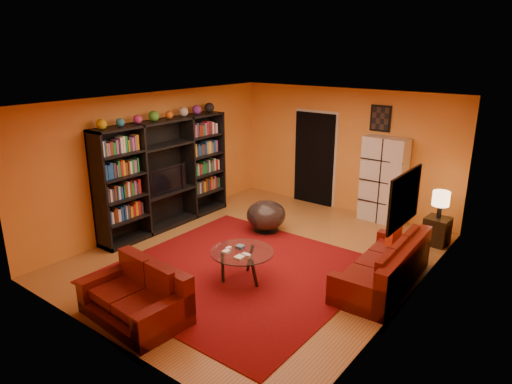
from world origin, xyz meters
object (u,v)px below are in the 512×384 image
Objects in this scene: bowl_chair at (266,215)px; coffee_table at (242,254)px; loveseat at (140,296)px; storage_cabinet at (383,180)px; sofa at (388,268)px; entertainment_unit at (165,174)px; side_table at (437,231)px; tv at (165,179)px; table_lamp at (441,199)px.

coffee_table is at bearing -64.18° from bowl_chair.
storage_cabinet reaches higher than loveseat.
coffee_table is 2.00m from bowl_chair.
loveseat is 3.38m from bowl_chair.
storage_cabinet is (-1.15, 2.48, 0.57)m from sofa.
sofa reaches higher than bowl_chair.
entertainment_unit is at bearing -151.66° from bowl_chair.
entertainment_unit is at bearing -153.01° from side_table.
tv reaches higher than side_table.
bowl_chair is at bearing 28.34° from entertainment_unit.
sofa is at bearing -35.78° from loveseat.
storage_cabinet is 3.45× the size of side_table.
storage_cabinet is at bearing 112.51° from sofa.
sofa is 2.15× the size of coffee_table.
storage_cabinet is 1.36m from table_lamp.
tv is at bearing -135.18° from storage_cabinet.
storage_cabinet is 2.47m from bowl_chair.
sofa is at bearing 33.12° from coffee_table.
entertainment_unit is at bearing -153.01° from table_lamp.
coffee_table is (0.47, 1.56, 0.15)m from loveseat.
entertainment_unit is 1.46× the size of sofa.
storage_cabinet is at bearing -48.17° from tv.
storage_cabinet is 2.30× the size of bowl_chair.
coffee_table is (-1.81, -1.18, 0.15)m from sofa.
storage_cabinet reaches higher than bowl_chair.
sofa is 2.16m from coffee_table.
storage_cabinet is at bearing 50.66° from bowl_chair.
entertainment_unit is 3.32m from loveseat.
table_lamp is at bearing -18.43° from storage_cabinet.
side_table is (1.26, -0.50, -0.61)m from storage_cabinet.
sofa is 3.56m from loveseat.
loveseat is 5.37m from storage_cabinet.
sofa is 2.80m from storage_cabinet.
loveseat is at bearing -132.01° from sofa.
storage_cabinet reaches higher than tv.
sofa is at bearing -93.36° from side_table.
sofa is at bearing -84.88° from tv.
loveseat is at bearing -106.73° from coffee_table.
sofa reaches higher than coffee_table.
storage_cabinet is at bearing -8.23° from loveseat.
sofa is at bearing -13.01° from bowl_chair.
loveseat is 1.54× the size of coffee_table.
loveseat reaches higher than side_table.
entertainment_unit is at bearing -136.37° from storage_cabinet.
loveseat is (-2.27, -2.74, -0.00)m from sofa.
entertainment_unit reaches higher than loveseat.
entertainment_unit reaches higher than tv.
entertainment_unit is at bearing 33.80° from tv.
coffee_table is 3.75m from storage_cabinet.
coffee_table is at bearing -12.77° from loveseat.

